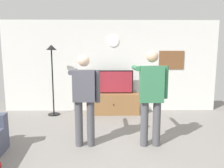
# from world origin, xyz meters

# --- Properties ---
(ground_plane) EXTENTS (8.40, 8.40, 0.00)m
(ground_plane) POSITION_xyz_m (0.00, 0.00, 0.00)
(ground_plane) COLOR gray
(back_wall) EXTENTS (6.40, 0.10, 2.70)m
(back_wall) POSITION_xyz_m (0.00, 2.95, 1.35)
(back_wall) COLOR silver
(back_wall) RESTS_ON ground_plane
(tv_stand) EXTENTS (1.45, 0.58, 0.58)m
(tv_stand) POSITION_xyz_m (0.08, 2.60, 0.29)
(tv_stand) COLOR olive
(tv_stand) RESTS_ON ground_plane
(television) EXTENTS (1.14, 0.07, 0.67)m
(television) POSITION_xyz_m (0.08, 2.65, 0.92)
(television) COLOR black
(television) RESTS_ON tv_stand
(wall_clock) EXTENTS (0.32, 0.03, 0.32)m
(wall_clock) POSITION_xyz_m (0.08, 2.89, 2.09)
(wall_clock) COLOR white
(framed_picture) EXTENTS (0.75, 0.04, 0.54)m
(framed_picture) POSITION_xyz_m (1.83, 2.90, 1.54)
(framed_picture) COLOR brown
(floor_lamp) EXTENTS (0.32, 0.32, 1.96)m
(floor_lamp) POSITION_xyz_m (-1.61, 2.45, 1.40)
(floor_lamp) COLOR black
(floor_lamp) RESTS_ON ground_plane
(person_standing_nearer_lamp) EXTENTS (0.57, 0.78, 1.67)m
(person_standing_nearer_lamp) POSITION_xyz_m (-0.48, 0.50, 0.94)
(person_standing_nearer_lamp) COLOR #4C4C51
(person_standing_nearer_lamp) RESTS_ON ground_plane
(person_standing_nearer_couch) EXTENTS (0.59, 0.78, 1.74)m
(person_standing_nearer_couch) POSITION_xyz_m (0.72, 0.49, 0.98)
(person_standing_nearer_couch) COLOR #4C4C51
(person_standing_nearer_couch) RESTS_ON ground_plane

